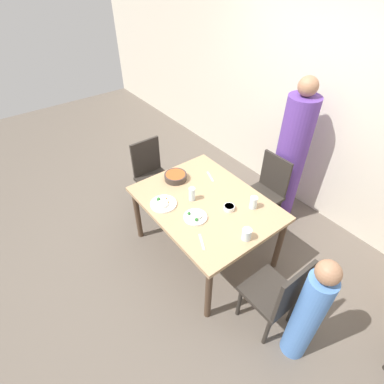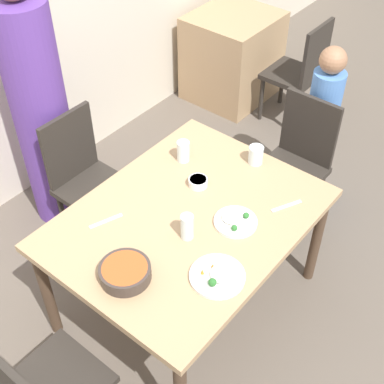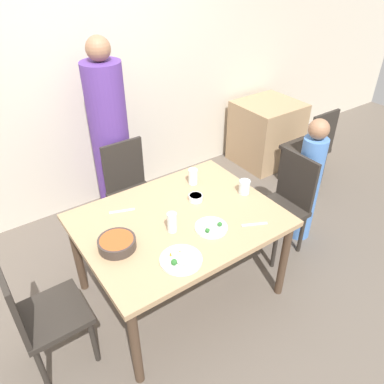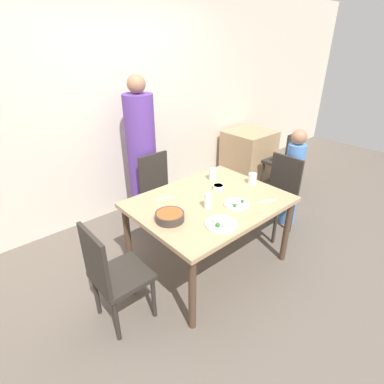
% 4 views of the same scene
% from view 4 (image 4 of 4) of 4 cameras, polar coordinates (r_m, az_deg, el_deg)
% --- Properties ---
extents(ground_plane, '(10.00, 10.00, 0.00)m').
position_cam_4_polar(ground_plane, '(3.16, 3.03, -13.25)').
color(ground_plane, '#60564C').
extents(wall_back, '(10.00, 0.06, 2.70)m').
position_cam_4_polar(wall_back, '(3.78, -14.22, 15.71)').
color(wall_back, beige).
rests_on(wall_back, ground_plane).
extents(dining_table, '(1.37, 1.05, 0.73)m').
position_cam_4_polar(dining_table, '(2.78, 3.36, -2.91)').
color(dining_table, tan).
rests_on(dining_table, ground_plane).
extents(chair_adult_spot, '(0.40, 0.40, 0.90)m').
position_cam_4_polar(chair_adult_spot, '(3.49, -6.07, 0.25)').
color(chair_adult_spot, '#2D2823').
rests_on(chair_adult_spot, ground_plane).
extents(chair_child_spot, '(0.40, 0.40, 0.90)m').
position_cam_4_polar(chair_child_spot, '(3.55, 16.01, -0.22)').
color(chair_child_spot, '#2D2823').
rests_on(chair_child_spot, ground_plane).
extents(chair_empty_left, '(0.40, 0.40, 0.90)m').
position_cam_4_polar(chair_empty_left, '(2.40, -14.85, -14.80)').
color(chair_empty_left, '#2D2823').
rests_on(chair_empty_left, ground_plane).
extents(person_adult, '(0.34, 0.34, 1.72)m').
position_cam_4_polar(person_adult, '(3.62, -9.48, 6.58)').
color(person_adult, '#5B3893').
rests_on(person_adult, ground_plane).
extents(person_child, '(0.21, 0.21, 1.17)m').
position_cam_4_polar(person_child, '(3.73, 18.50, 2.14)').
color(person_child, '#5184D1').
rests_on(person_child, ground_plane).
extents(bowl_curry, '(0.24, 0.24, 0.07)m').
position_cam_4_polar(bowl_curry, '(2.44, -4.26, -4.66)').
color(bowl_curry, '#3D332D').
rests_on(bowl_curry, dining_table).
extents(plate_rice_adult, '(0.22, 0.22, 0.05)m').
position_cam_4_polar(plate_rice_adult, '(2.69, 8.37, -2.18)').
color(plate_rice_adult, white).
rests_on(plate_rice_adult, dining_table).
extents(plate_rice_child, '(0.26, 0.26, 0.06)m').
position_cam_4_polar(plate_rice_child, '(2.39, 5.71, -6.03)').
color(plate_rice_child, white).
rests_on(plate_rice_child, dining_table).
extents(bowl_rice_small, '(0.10, 0.10, 0.05)m').
position_cam_4_polar(bowl_rice_small, '(2.94, 5.01, 0.94)').
color(bowl_rice_small, white).
rests_on(bowl_rice_small, dining_table).
extents(glass_water_tall, '(0.07, 0.07, 0.13)m').
position_cam_4_polar(glass_water_tall, '(3.13, 3.91, 3.42)').
color(glass_water_tall, silver).
rests_on(glass_water_tall, dining_table).
extents(glass_water_short, '(0.08, 0.08, 0.11)m').
position_cam_4_polar(glass_water_short, '(3.11, 11.42, 2.53)').
color(glass_water_short, silver).
rests_on(glass_water_short, dining_table).
extents(glass_water_center, '(0.06, 0.06, 0.14)m').
position_cam_4_polar(glass_water_center, '(2.59, 3.05, -1.69)').
color(glass_water_center, silver).
rests_on(glass_water_center, dining_table).
extents(fork_steel, '(0.18, 0.08, 0.01)m').
position_cam_4_polar(fork_steel, '(2.78, -5.20, -1.20)').
color(fork_steel, silver).
rests_on(fork_steel, dining_table).
extents(spoon_steel, '(0.17, 0.10, 0.01)m').
position_cam_4_polar(spoon_steel, '(2.81, 14.08, -1.64)').
color(spoon_steel, silver).
rests_on(spoon_steel, dining_table).
extents(background_table, '(0.70, 0.66, 0.75)m').
position_cam_4_polar(background_table, '(5.00, 10.70, 7.11)').
color(background_table, tan).
rests_on(background_table, ground_plane).
extents(chair_background, '(0.40, 0.40, 0.90)m').
position_cam_4_polar(chair_background, '(4.61, 17.27, 5.99)').
color(chair_background, '#2D2823').
rests_on(chair_background, ground_plane).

